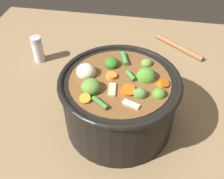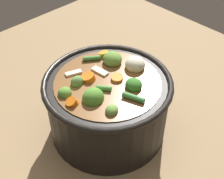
# 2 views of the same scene
# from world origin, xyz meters

# --- Properties ---
(ground_plane) EXTENTS (1.10, 1.10, 0.00)m
(ground_plane) POSITION_xyz_m (0.00, 0.00, 0.00)
(ground_plane) COLOR #8C704C
(cooking_pot) EXTENTS (0.27, 0.27, 0.16)m
(cooking_pot) POSITION_xyz_m (0.00, 0.00, 0.08)
(cooking_pot) COLOR black
(cooking_pot) RESTS_ON ground_plane
(wooden_spoon) EXTENTS (0.19, 0.19, 0.02)m
(wooden_spoon) POSITION_xyz_m (-0.11, -0.31, 0.01)
(wooden_spoon) COLOR #8F6039
(wooden_spoon) RESTS_ON ground_plane
(salt_shaker) EXTENTS (0.03, 0.03, 0.08)m
(salt_shaker) POSITION_xyz_m (0.29, -0.21, 0.04)
(salt_shaker) COLOR silver
(salt_shaker) RESTS_ON ground_plane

